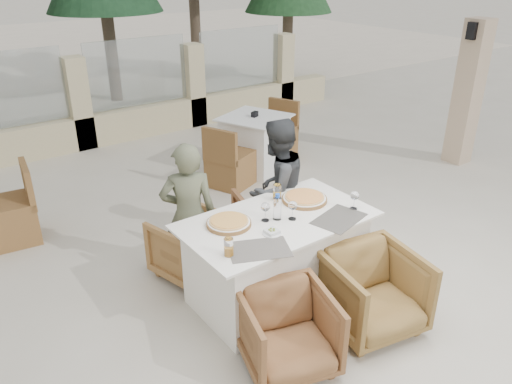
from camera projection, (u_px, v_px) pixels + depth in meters
ground at (273, 300)px, 4.37m from camera, size 80.00×80.00×0.00m
perimeter_wall_far at (78, 97)px, 7.52m from camera, size 10.00×0.34×1.60m
lantern_pillar at (468, 94)px, 6.92m from camera, size 0.34×0.34×2.00m
dining_table at (277, 258)px, 4.27m from camera, size 1.60×0.90×0.77m
placemat_near_left at (259, 249)px, 3.68m from camera, size 0.53×0.46×0.00m
placemat_near_right at (339, 219)px, 4.11m from camera, size 0.51×0.40×0.00m
pizza_left at (229, 223)px, 4.00m from camera, size 0.42×0.42×0.05m
pizza_right at (304, 198)px, 4.40m from camera, size 0.52×0.52×0.05m
water_bottle at (277, 207)px, 4.06m from camera, size 0.07×0.07×0.23m
wine_glass_centre at (265, 211)px, 4.04m from camera, size 0.10×0.10×0.18m
wine_glass_near at (293, 209)px, 4.06m from camera, size 0.08×0.08×0.18m
wine_glass_corner at (354, 199)px, 4.23m from camera, size 0.08×0.08×0.18m
beer_glass_left at (229, 247)px, 3.58m from camera, size 0.09×0.09×0.14m
beer_glass_right at (277, 192)px, 4.40m from camera, size 0.07×0.07×0.15m
olive_dish at (272, 231)px, 3.88m from camera, size 0.14×0.14×0.04m
armchair_far_left at (193, 246)px, 4.62m from camera, size 0.78×0.79×0.59m
armchair_far_right at (275, 223)px, 4.97m from camera, size 0.84×0.86×0.64m
armchair_near_left at (288, 332)px, 3.57m from camera, size 0.80×0.81×0.59m
armchair_near_right at (373, 292)px, 3.94m from camera, size 0.83×0.84×0.65m
diner_left at (189, 215)px, 4.37m from camera, size 0.58×0.50×1.34m
diner_right at (276, 189)px, 4.81m from camera, size 0.77×0.65×1.39m
bg_table_b at (255, 144)px, 6.88m from camera, size 1.83×1.38×0.77m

